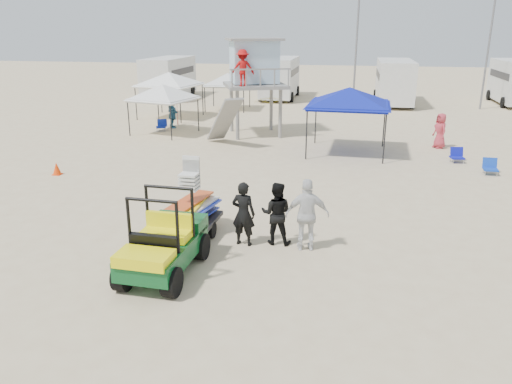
% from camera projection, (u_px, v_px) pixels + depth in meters
% --- Properties ---
extents(ground, '(140.00, 140.00, 0.00)m').
position_uv_depth(ground, '(210.00, 285.00, 11.43)').
color(ground, beige).
rests_on(ground, ground).
extents(utility_cart, '(1.46, 2.70, 2.01)m').
position_uv_depth(utility_cart, '(161.00, 238.00, 11.65)').
color(utility_cart, '#0C4D20').
rests_on(utility_cart, ground).
extents(surf_trailer, '(1.27, 2.25, 2.03)m').
position_uv_depth(surf_trailer, '(193.00, 208.00, 13.86)').
color(surf_trailer, black).
rests_on(surf_trailer, ground).
extents(man_left, '(0.70, 0.51, 1.77)m').
position_uv_depth(man_left, '(243.00, 214.00, 13.29)').
color(man_left, black).
rests_on(man_left, ground).
extents(man_mid, '(0.84, 0.66, 1.73)m').
position_uv_depth(man_mid, '(276.00, 213.00, 13.38)').
color(man_mid, black).
rests_on(man_mid, ground).
extents(man_right, '(1.21, 0.67, 1.95)m').
position_uv_depth(man_right, '(307.00, 215.00, 12.96)').
color(man_right, silver).
rests_on(man_right, ground).
extents(lifeguard_tower, '(4.01, 4.01, 4.95)m').
position_uv_depth(lifeguard_tower, '(254.00, 65.00, 26.39)').
color(lifeguard_tower, gray).
rests_on(lifeguard_tower, ground).
extents(canopy_blue, '(3.66, 3.66, 3.43)m').
position_uv_depth(canopy_blue, '(350.00, 91.00, 22.56)').
color(canopy_blue, black).
rests_on(canopy_blue, ground).
extents(canopy_white_a, '(3.48, 3.48, 3.10)m').
position_uv_depth(canopy_white_a, '(163.00, 87.00, 26.88)').
color(canopy_white_a, black).
rests_on(canopy_white_a, ground).
extents(canopy_white_b, '(3.76, 3.76, 3.29)m').
position_uv_depth(canopy_white_b, '(169.00, 75.00, 31.71)').
color(canopy_white_b, black).
rests_on(canopy_white_b, ground).
extents(canopy_white_c, '(3.02, 3.02, 2.95)m').
position_uv_depth(canopy_white_c, '(228.00, 75.00, 34.98)').
color(canopy_white_c, black).
rests_on(canopy_white_c, ground).
extents(umbrella_a, '(1.97, 2.00, 1.73)m').
position_uv_depth(umbrella_a, '(177.00, 111.00, 29.73)').
color(umbrella_a, red).
rests_on(umbrella_a, ground).
extents(umbrella_b, '(2.56, 2.58, 1.82)m').
position_uv_depth(umbrella_b, '(270.00, 112.00, 29.02)').
color(umbrella_b, yellow).
rests_on(umbrella_b, ground).
extents(cone_near, '(0.34, 0.34, 0.50)m').
position_uv_depth(cone_near, '(190.00, 163.00, 20.72)').
color(cone_near, '#F43E07').
rests_on(cone_near, ground).
extents(cone_far, '(0.34, 0.34, 0.50)m').
position_uv_depth(cone_far, '(57.00, 169.00, 19.88)').
color(cone_far, '#FE3D08').
rests_on(cone_far, ground).
extents(beach_chair_a, '(0.69, 0.75, 0.64)m').
position_uv_depth(beach_chair_a, '(162.00, 125.00, 28.35)').
color(beach_chair_a, '#0D2293').
rests_on(beach_chair_a, ground).
extents(beach_chair_b, '(0.62, 0.66, 0.64)m').
position_uv_depth(beach_chair_b, '(457.00, 155.00, 21.74)').
color(beach_chair_b, '#0F15A4').
rests_on(beach_chair_b, ground).
extents(beach_chair_c, '(0.56, 0.60, 0.64)m').
position_uv_depth(beach_chair_c, '(490.00, 166.00, 19.96)').
color(beach_chair_c, '#103CB6').
rests_on(beach_chair_c, ground).
extents(rv_far_left, '(2.64, 6.80, 3.25)m').
position_uv_depth(rv_far_left, '(169.00, 76.00, 40.97)').
color(rv_far_left, silver).
rests_on(rv_far_left, ground).
extents(rv_mid_left, '(2.65, 6.50, 3.25)m').
position_uv_depth(rv_mid_left, '(280.00, 76.00, 40.75)').
color(rv_mid_left, silver).
rests_on(rv_mid_left, ground).
extents(rv_mid_right, '(2.64, 7.00, 3.25)m').
position_uv_depth(rv_mid_right, '(394.00, 80.00, 37.74)').
color(rv_mid_right, silver).
rests_on(rv_mid_right, ground).
extents(light_pole_left, '(0.14, 0.14, 8.00)m').
position_uv_depth(light_pole_left, '(356.00, 51.00, 34.80)').
color(light_pole_left, slate).
rests_on(light_pole_left, ground).
extents(light_pole_right, '(0.14, 0.14, 8.00)m').
position_uv_depth(light_pole_right, '(488.00, 51.00, 34.58)').
color(light_pole_right, slate).
rests_on(light_pole_right, ground).
extents(distant_beachgoers, '(15.57, 3.91, 1.84)m').
position_uv_depth(distant_beachgoers, '(245.00, 117.00, 27.53)').
color(distant_beachgoers, '#2E668A').
rests_on(distant_beachgoers, ground).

